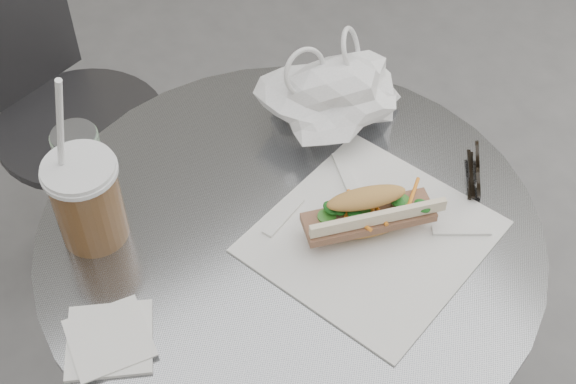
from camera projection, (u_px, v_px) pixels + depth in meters
cafe_table at (290, 328)px, 1.40m from camera, size 0.76×0.76×0.74m
chair_far at (80, 158)px, 1.88m from camera, size 0.38×0.41×0.71m
sandwich_paper at (372, 236)px, 1.19m from camera, size 0.38×0.37×0.00m
banh_mi at (367, 213)px, 1.17m from camera, size 0.25×0.17×0.08m
iced_coffee at (87, 199)px, 1.14m from camera, size 0.11×0.11×0.31m
sunglasses at (476, 171)px, 1.25m from camera, size 0.09×0.09×0.05m
plastic_bag at (334, 96)px, 1.31m from camera, size 0.27×0.24×0.11m
napkin_stack at (110, 339)px, 1.07m from camera, size 0.15×0.15×0.01m
drink_can at (82, 166)px, 1.20m from camera, size 0.07×0.07×0.13m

